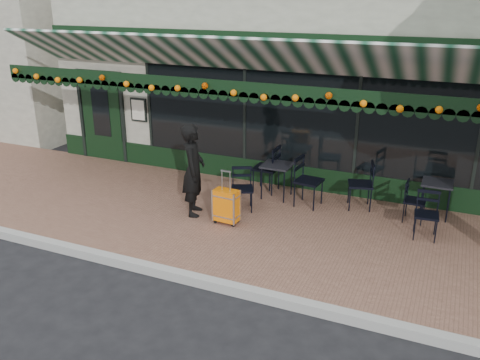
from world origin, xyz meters
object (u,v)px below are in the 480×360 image
at_px(chair_a_right, 415,201).
at_px(chair_a_front, 427,215).
at_px(woman, 193,170).
at_px(chair_b_front, 242,189).
at_px(cafe_table_b, 277,168).
at_px(chair_b_right, 309,182).
at_px(chair_a_left, 360,185).
at_px(chair_b_left, 266,168).
at_px(cafe_table_a, 437,186).
at_px(suitcase, 226,206).

xyz_separation_m(chair_a_right, chair_a_front, (0.24, -0.62, 0.02)).
xyz_separation_m(woman, chair_b_front, (0.76, 0.51, -0.45)).
distance_m(cafe_table_b, chair_b_right, 0.75).
bearing_deg(chair_a_left, chair_b_front, -79.06).
xyz_separation_m(chair_b_left, chair_b_front, (-0.07, -1.10, -0.08)).
bearing_deg(woman, chair_b_right, -77.41).
height_order(cafe_table_a, chair_a_front, chair_a_front).
xyz_separation_m(cafe_table_b, chair_b_left, (-0.32, 0.22, -0.13)).
relative_size(woman, cafe_table_a, 2.57).
height_order(cafe_table_a, chair_b_left, chair_b_left).
bearing_deg(cafe_table_a, suitcase, -151.65).
relative_size(woman, chair_a_left, 1.83).
bearing_deg(cafe_table_a, chair_a_front, -94.78).
bearing_deg(chair_b_left, cafe_table_a, 91.77).
relative_size(woman, chair_a_right, 2.24).
height_order(suitcase, chair_b_right, suitcase).
height_order(woman, cafe_table_b, woman).
height_order(woman, chair_b_left, woman).
height_order(cafe_table_a, chair_a_left, chair_a_left).
height_order(chair_a_front, chair_b_right, chair_b_right).
relative_size(chair_a_right, chair_a_front, 0.94).
bearing_deg(woman, cafe_table_b, -60.24).
relative_size(chair_b_left, chair_b_front, 1.20).
height_order(cafe_table_b, chair_a_left, chair_a_left).
xyz_separation_m(chair_a_left, chair_b_front, (-2.04, -1.00, -0.05)).
bearing_deg(chair_b_right, cafe_table_b, 83.53).
xyz_separation_m(cafe_table_a, chair_a_left, (-1.37, -0.17, -0.13)).
xyz_separation_m(suitcase, chair_b_front, (0.02, 0.67, 0.08)).
height_order(cafe_table_b, chair_a_front, chair_a_front).
relative_size(cafe_table_b, chair_b_front, 0.84).
bearing_deg(cafe_table_b, cafe_table_a, 5.65).
distance_m(chair_a_left, chair_b_right, 0.99).
bearing_deg(chair_a_right, suitcase, 117.59).
relative_size(cafe_table_b, chair_b_left, 0.70).
xyz_separation_m(suitcase, cafe_table_b, (0.41, 1.55, 0.30)).
xyz_separation_m(cafe_table_a, chair_a_front, (-0.08, -1.01, -0.19)).
height_order(chair_a_right, chair_a_front, chair_a_front).
relative_size(cafe_table_b, chair_a_right, 0.91).
xyz_separation_m(woman, chair_b_left, (0.83, 1.62, -0.37)).
height_order(woman, suitcase, woman).
bearing_deg(cafe_table_a, chair_b_right, -168.60).
distance_m(cafe_table_b, chair_b_left, 0.41).
bearing_deg(chair_a_right, chair_b_front, 106.71).
relative_size(cafe_table_a, cafe_table_b, 0.96).
bearing_deg(chair_b_front, suitcase, -117.60).
bearing_deg(cafe_table_b, chair_a_front, -13.69).
bearing_deg(chair_a_right, woman, 111.12).
bearing_deg(cafe_table_b, chair_a_left, 4.32).
distance_m(cafe_table_b, chair_b_front, 0.98).
distance_m(cafe_table_a, cafe_table_b, 3.04).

